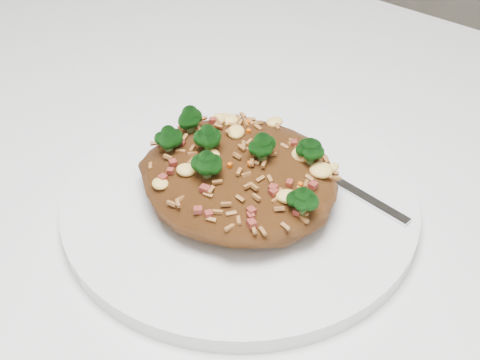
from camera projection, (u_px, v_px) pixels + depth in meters
name	position (u px, v px, depth m)	size (l,w,h in m)	color
dining_table	(190.00, 244.00, 0.64)	(1.20, 0.80, 0.75)	white
plate	(240.00, 201.00, 0.54)	(0.28, 0.28, 0.01)	white
fried_rice	(240.00, 169.00, 0.52)	(0.16, 0.15, 0.06)	brown
fork	(333.00, 179.00, 0.54)	(0.16, 0.04, 0.00)	silver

